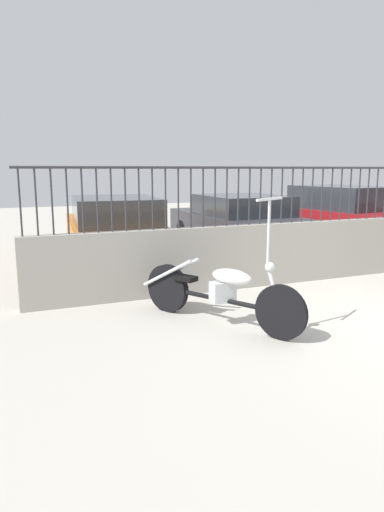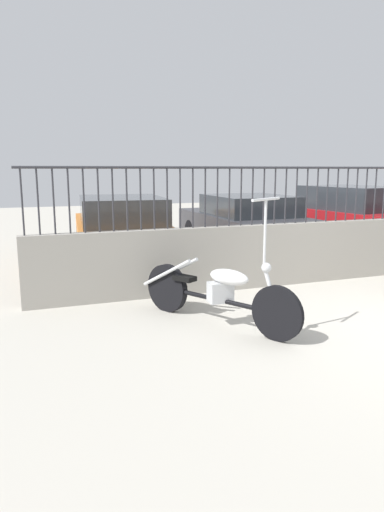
{
  "view_description": "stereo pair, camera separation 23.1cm",
  "coord_description": "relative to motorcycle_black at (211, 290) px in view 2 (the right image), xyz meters",
  "views": [
    {
      "loc": [
        -4.64,
        -3.55,
        1.83
      ],
      "look_at": [
        -2.39,
        1.9,
        0.7
      ],
      "focal_mm": 32.0,
      "sensor_mm": 36.0,
      "label": 1
    },
    {
      "loc": [
        -4.42,
        -3.64,
        1.83
      ],
      "look_at": [
        -2.39,
        1.9,
        0.7
      ],
      "focal_mm": 32.0,
      "sensor_mm": 36.0,
      "label": 2
    }
  ],
  "objects": [
    {
      "name": "car_red",
      "position": [
        5.05,
        3.89,
        0.31
      ],
      "size": [
        2.23,
        4.56,
        1.44
      ],
      "rotation": [
        0.0,
        0.0,
        1.68
      ],
      "color": "black",
      "rests_on": "ground_plane"
    },
    {
      "name": "car_dark_grey",
      "position": [
        2.49,
        4.01,
        0.25
      ],
      "size": [
        1.8,
        3.94,
        1.28
      ],
      "rotation": [
        0.0,
        0.0,
        1.56
      ],
      "color": "black",
      "rests_on": "ground_plane"
    },
    {
      "name": "car_orange",
      "position": [
        -0.25,
        4.01,
        0.25
      ],
      "size": [
        2.1,
        4.45,
        1.3
      ],
      "rotation": [
        0.0,
        0.0,
        1.48
      ],
      "color": "black",
      "rests_on": "ground_plane"
    },
    {
      "name": "motorcycle_black",
      "position": [
        0.0,
        0.0,
        0.0
      ],
      "size": [
        1.22,
        2.06,
        1.54
      ],
      "rotation": [
        0.0,
        0.0,
        -1.06
      ],
      "color": "black",
      "rests_on": "ground_plane"
    },
    {
      "name": "low_wall",
      "position": [
        2.39,
        1.35,
        0.09
      ],
      "size": [
        9.09,
        0.18,
        0.98
      ],
      "color": "#9E998E",
      "rests_on": "ground_plane"
    },
    {
      "name": "fence_railing",
      "position": [
        2.39,
        1.35,
        1.16
      ],
      "size": [
        9.09,
        0.04,
        0.88
      ],
      "color": "#2D2D33",
      "rests_on": "low_wall"
    }
  ]
}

